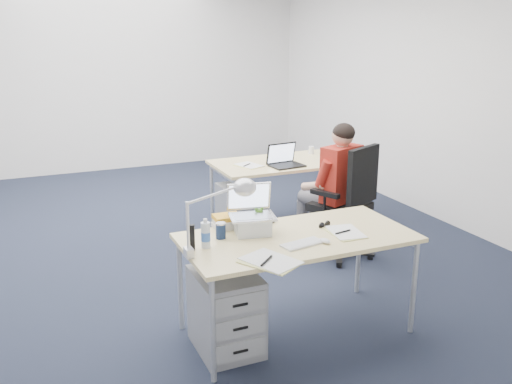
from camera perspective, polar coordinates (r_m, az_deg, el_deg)
floor at (r=5.77m, az=-8.13°, el=-5.47°), size 7.00×7.00×0.00m
room at (r=5.38m, az=-8.87°, el=11.75°), size 6.02×7.02×2.80m
desk_near at (r=3.97m, az=4.17°, el=-5.00°), size 1.60×0.80×0.73m
desk_far at (r=6.13m, az=3.22°, el=2.69°), size 1.60×0.80×0.73m
office_chair at (r=5.47m, az=8.61°, el=-3.26°), size 0.91×0.91×1.09m
seated_person at (r=5.48m, az=7.37°, el=0.48°), size 0.53×0.74×1.26m
drawer_pedestal_near at (r=3.92m, az=-3.03°, el=-11.85°), size 0.40×0.50×0.55m
drawer_pedestal_far at (r=5.88m, az=-1.46°, el=-2.03°), size 0.40×0.50×0.55m
silver_laptop at (r=3.94m, az=-0.37°, el=-1.87°), size 0.36×0.31×0.33m
wireless_keyboard at (r=3.80m, az=4.66°, el=-5.16°), size 0.31×0.17×0.01m
computer_mouse at (r=3.84m, az=6.92°, el=-4.88°), size 0.07×0.10×0.03m
headphones at (r=4.19m, az=0.61°, el=-2.90°), size 0.21×0.17×0.03m
can_koozie at (r=3.89m, az=-3.55°, el=-3.86°), size 0.09×0.09×0.11m
water_bottle at (r=3.72m, az=-5.06°, el=-4.13°), size 0.06×0.06×0.20m
bear_figurine at (r=4.05m, az=0.31°, el=-2.63°), size 0.10×0.09×0.16m
book_stack at (r=4.09m, az=-2.84°, el=-2.94°), size 0.21×0.17×0.09m
cordless_phone at (r=3.69m, az=-6.50°, el=-4.54°), size 0.05×0.04×0.17m
papers_left at (r=3.51m, az=1.39°, el=-7.01°), size 0.37×0.41×0.01m
papers_right at (r=4.03m, az=8.91°, el=-4.05°), size 0.23×0.31×0.01m
sunglasses at (r=4.14m, az=6.87°, el=-3.28°), size 0.12×0.08×0.03m
desk_lamp at (r=3.58m, az=-4.60°, el=-2.50°), size 0.46×0.30×0.49m
dark_laptop at (r=5.84m, az=3.14°, el=3.72°), size 0.37×0.36×0.24m
far_cup at (r=6.47m, az=5.54°, el=4.20°), size 0.07×0.07×0.09m
far_papers at (r=5.89m, az=-0.75°, el=2.65°), size 0.28×0.33×0.01m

